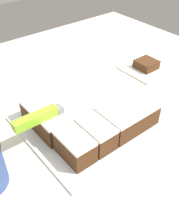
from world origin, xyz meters
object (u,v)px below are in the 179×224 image
(cake_board, at_px, (90,121))
(brownie, at_px, (146,64))
(cake, at_px, (90,111))
(knife, at_px, (49,113))

(cake_board, distance_m, brownie, 0.34)
(cake, relative_size, brownie, 4.04)
(cake_board, bearing_deg, knife, 169.90)
(cake, distance_m, brownie, 0.33)
(brownie, bearing_deg, cake, -163.93)
(cake_board, height_order, brownie, brownie)
(knife, relative_size, brownie, 4.70)
(cake, bearing_deg, brownie, 16.07)
(knife, bearing_deg, cake, -8.29)
(knife, distance_m, brownie, 0.44)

